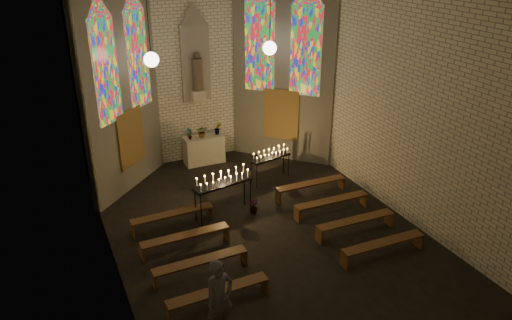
{
  "coord_description": "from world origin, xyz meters",
  "views": [
    {
      "loc": [
        -5.09,
        -10.14,
        7.52
      ],
      "look_at": [
        0.1,
        1.2,
        1.84
      ],
      "focal_mm": 35.0,
      "sensor_mm": 36.0,
      "label": 1
    }
  ],
  "objects_px": {
    "visitor": "(220,299)",
    "altar": "(204,150)",
    "votive_stand_left": "(223,181)",
    "aisle_flower_pot": "(254,207)",
    "votive_stand_right": "(271,155)"
  },
  "relations": [
    {
      "from": "visitor",
      "to": "altar",
      "type": "bearing_deg",
      "value": 57.27
    },
    {
      "from": "altar",
      "to": "votive_stand_left",
      "type": "distance_m",
      "value": 3.82
    },
    {
      "from": "votive_stand_left",
      "to": "visitor",
      "type": "xyz_separation_m",
      "value": [
        -1.78,
        -4.41,
        -0.23
      ]
    },
    {
      "from": "aisle_flower_pot",
      "to": "votive_stand_left",
      "type": "distance_m",
      "value": 1.26
    },
    {
      "from": "aisle_flower_pot",
      "to": "visitor",
      "type": "relative_size",
      "value": 0.24
    },
    {
      "from": "aisle_flower_pot",
      "to": "votive_stand_left",
      "type": "height_order",
      "value": "votive_stand_left"
    },
    {
      "from": "aisle_flower_pot",
      "to": "votive_stand_left",
      "type": "xyz_separation_m",
      "value": [
        -0.83,
        0.27,
        0.91
      ]
    },
    {
      "from": "votive_stand_left",
      "to": "aisle_flower_pot",
      "type": "bearing_deg",
      "value": -28.15
    },
    {
      "from": "visitor",
      "to": "aisle_flower_pot",
      "type": "bearing_deg",
      "value": 41.95
    },
    {
      "from": "votive_stand_left",
      "to": "visitor",
      "type": "bearing_deg",
      "value": -122.37
    },
    {
      "from": "altar",
      "to": "votive_stand_left",
      "type": "height_order",
      "value": "votive_stand_left"
    },
    {
      "from": "altar",
      "to": "aisle_flower_pot",
      "type": "height_order",
      "value": "altar"
    },
    {
      "from": "votive_stand_right",
      "to": "visitor",
      "type": "relative_size",
      "value": 0.83
    },
    {
      "from": "altar",
      "to": "votive_stand_right",
      "type": "distance_m",
      "value": 2.76
    },
    {
      "from": "altar",
      "to": "visitor",
      "type": "relative_size",
      "value": 0.79
    }
  ]
}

